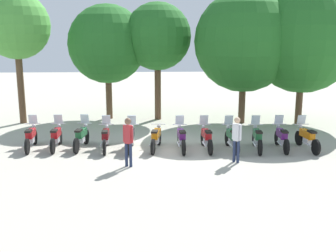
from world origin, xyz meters
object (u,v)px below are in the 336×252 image
at_px(motorcycle_5, 156,138).
at_px(motorcycle_8, 232,138).
at_px(tree_3, 244,42).
at_px(tree_1, 107,44).
at_px(tree_4, 303,40).
at_px(motorcycle_7, 206,138).
at_px(motorcycle_1, 56,137).
at_px(motorcycle_4, 131,138).
at_px(motorcycle_9, 257,138).
at_px(tree_0, 16,26).
at_px(motorcycle_11, 307,138).
at_px(person_1, 237,136).
at_px(motorcycle_3, 106,138).
at_px(motorcycle_6, 181,138).
at_px(motorcycle_0, 31,137).
at_px(motorcycle_10, 282,137).
at_px(tree_2, 158,37).
at_px(motorcycle_2, 81,136).
at_px(person_0, 128,138).

relative_size(motorcycle_5, motorcycle_8, 0.99).
xyz_separation_m(motorcycle_8, tree_3, (1.69, 5.49, 3.89)).
bearing_deg(tree_1, tree_4, -10.92).
height_order(motorcycle_7, motorcycle_8, same).
bearing_deg(motorcycle_8, motorcycle_1, 82.72).
height_order(motorcycle_4, motorcycle_9, same).
height_order(motorcycle_1, tree_1, tree_1).
bearing_deg(tree_0, tree_1, 12.79).
relative_size(motorcycle_11, tree_3, 0.31).
bearing_deg(motorcycle_9, tree_4, -29.07).
distance_m(person_1, tree_1, 10.93).
xyz_separation_m(motorcycle_3, motorcycle_5, (2.11, -0.07, -0.01)).
distance_m(motorcycle_6, tree_0, 11.21).
height_order(motorcycle_0, motorcycle_10, same).
height_order(tree_2, tree_4, tree_4).
height_order(motorcycle_9, tree_4, tree_4).
distance_m(motorcycle_6, motorcycle_9, 3.17).
bearing_deg(motorcycle_9, tree_2, 36.63).
height_order(motorcycle_1, tree_3, tree_3).
distance_m(person_1, tree_2, 9.59).
relative_size(motorcycle_4, motorcycle_8, 1.00).
bearing_deg(motorcycle_2, motorcycle_4, -92.65).
height_order(motorcycle_1, motorcycle_3, same).
height_order(tree_0, tree_1, tree_0).
bearing_deg(motorcycle_10, motorcycle_9, 96.05).
bearing_deg(tree_2, motorcycle_8, -66.78).
xyz_separation_m(motorcycle_11, tree_2, (-6.05, 6.84, 4.14)).
xyz_separation_m(motorcycle_11, tree_3, (-1.47, 5.59, 3.89)).
height_order(motorcycle_3, tree_3, tree_3).
bearing_deg(motorcycle_10, motorcycle_3, 91.79).
bearing_deg(tree_3, tree_0, 177.11).
xyz_separation_m(motorcycle_9, person_0, (-5.26, -1.98, 0.56)).
distance_m(motorcycle_9, person_1, 2.15).
height_order(motorcycle_11, person_1, person_1).
bearing_deg(tree_0, tree_3, -2.89).
relative_size(person_1, tree_0, 0.25).
distance_m(motorcycle_4, person_1, 4.50).
relative_size(motorcycle_8, motorcycle_9, 1.00).
distance_m(motorcycle_11, tree_0, 15.59).
xyz_separation_m(motorcycle_2, tree_1, (0.59, 6.55, 3.74)).
bearing_deg(motorcycle_9, motorcycle_5, 92.31).
height_order(motorcycle_6, motorcycle_10, same).
relative_size(motorcycle_10, tree_3, 0.31).
bearing_deg(motorcycle_8, motorcycle_10, -92.60).
distance_m(motorcycle_0, motorcycle_4, 4.23).
height_order(motorcycle_8, tree_3, tree_3).
bearing_deg(motorcycle_2, motorcycle_0, 96.16).
xyz_separation_m(motorcycle_6, person_1, (1.91, -1.85, 0.51)).
distance_m(motorcycle_6, motorcycle_10, 4.21).
xyz_separation_m(motorcycle_0, motorcycle_7, (7.36, -0.52, 0.00)).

